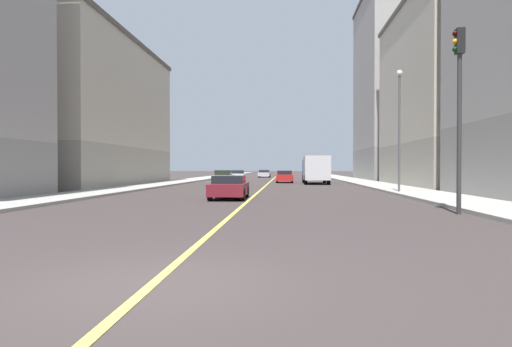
{
  "coord_description": "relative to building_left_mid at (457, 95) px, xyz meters",
  "views": [
    {
      "loc": [
        1.91,
        -6.42,
        1.68
      ],
      "look_at": [
        -1.05,
        37.1,
        1.09
      ],
      "focal_mm": 31.6,
      "sensor_mm": 36.0,
      "label": 1
    }
  ],
  "objects": [
    {
      "name": "ground_plane",
      "position": [
        -16.8,
        -34.11,
        -8.06
      ],
      "size": [
        400.0,
        400.0,
        0.0
      ],
      "primitive_type": "plane",
      "color": "#372F2E",
      "rests_on": "ground"
    },
    {
      "name": "car_silver",
      "position": [
        -18.61,
        34.94,
        -7.43
      ],
      "size": [
        2.01,
        4.15,
        1.24
      ],
      "color": "silver",
      "rests_on": "ground"
    },
    {
      "name": "car_red",
      "position": [
        -15.11,
        9.19,
        -7.39
      ],
      "size": [
        1.87,
        4.4,
        1.33
      ],
      "color": "red",
      "rests_on": "ground"
    },
    {
      "name": "sidewalk_left",
      "position": [
        -6.6,
        14.89,
        -7.98
      ],
      "size": [
        3.48,
        168.0,
        0.15
      ],
      "primitive_type": "cube",
      "color": "#9E9B93",
      "rests_on": "ground"
    },
    {
      "name": "box_truck",
      "position": [
        -11.93,
        5.72,
        -6.51
      ],
      "size": [
        2.53,
        7.5,
        2.8
      ],
      "color": "navy",
      "rests_on": "ground"
    },
    {
      "name": "lane_center_stripe",
      "position": [
        -16.8,
        14.89,
        -8.05
      ],
      "size": [
        0.16,
        154.0,
        0.01
      ],
      "primitive_type": "cube",
      "color": "#E5D14C",
      "rests_on": "ground"
    },
    {
      "name": "building_right_midblock",
      "position": [
        -33.6,
        0.59,
        -1.29
      ],
      "size": [
        10.02,
        23.52,
        13.51
      ],
      "color": "#9D9688",
      "rests_on": "ground"
    },
    {
      "name": "car_maroon",
      "position": [
        -17.93,
        -16.8,
        -7.43
      ],
      "size": [
        1.92,
        4.12,
        1.24
      ],
      "color": "maroon",
      "rests_on": "ground"
    },
    {
      "name": "sidewalk_right",
      "position": [
        -27.0,
        14.89,
        -7.98
      ],
      "size": [
        3.48,
        168.0,
        0.15
      ],
      "primitive_type": "cube",
      "color": "#9E9B93",
      "rests_on": "ground"
    },
    {
      "name": "car_white",
      "position": [
        -21.18,
        17.24,
        -7.41
      ],
      "size": [
        1.95,
        4.46,
        1.32
      ],
      "color": "white",
      "rests_on": "ground"
    },
    {
      "name": "building_left_far",
      "position": [
        -0.0,
        20.05,
        4.12
      ],
      "size": [
        10.02,
        16.76,
        24.33
      ],
      "color": "gray",
      "rests_on": "ground"
    },
    {
      "name": "street_lamp_left_near",
      "position": [
        -7.74,
        -11.35,
        -3.28
      ],
      "size": [
        0.36,
        0.36,
        7.7
      ],
      "color": "#4C4C51",
      "rests_on": "ground"
    },
    {
      "name": "car_yellow",
      "position": [
        -21.29,
        4.76,
        -7.38
      ],
      "size": [
        1.88,
        4.22,
        1.4
      ],
      "color": "gold",
      "rests_on": "ground"
    },
    {
      "name": "building_left_mid",
      "position": [
        0.0,
        0.0,
        0.0
      ],
      "size": [
        10.02,
        18.44,
        16.09
      ],
      "color": "#9D9688",
      "rests_on": "ground"
    },
    {
      "name": "traffic_light_left_near",
      "position": [
        -8.76,
        -24.0,
        -3.82
      ],
      "size": [
        0.4,
        0.32,
        6.62
      ],
      "color": "#2D2D2D",
      "rests_on": "ground"
    }
  ]
}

